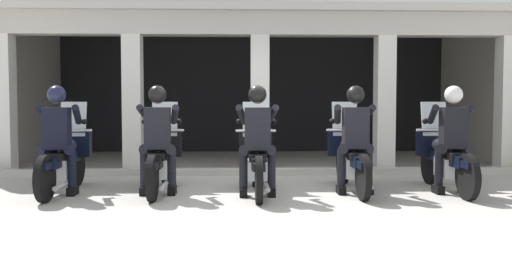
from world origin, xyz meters
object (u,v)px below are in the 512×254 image
object	(u,v)px
motorcycle_left	(161,158)
police_officer_right	(355,130)
police_officer_far_left	(58,130)
motorcycle_center	(257,159)
police_officer_center	(257,131)
police_officer_far_right	(452,130)
police_officer_left	(158,130)
motorcycle_far_left	(65,159)
motorcycle_right	(351,158)
motorcycle_far_right	(444,158)

from	to	relation	value
motorcycle_left	police_officer_right	world-z (taller)	police_officer_right
police_officer_far_left	police_officer_right	world-z (taller)	same
police_officer_right	motorcycle_center	bearing A→B (deg)	-171.41
police_officer_center	police_officer_right	xyz separation A→B (m)	(1.43, 0.16, 0.00)
police_officer_right	police_officer_far_right	size ratio (longest dim) A/B	1.00
police_officer_far_right	police_officer_left	bearing A→B (deg)	-167.37
motorcycle_far_left	police_officer_far_right	xyz separation A→B (m)	(5.73, -0.34, 0.44)
motorcycle_left	motorcycle_center	size ratio (longest dim) A/B	1.00
motorcycle_far_left	police_officer_right	xyz separation A→B (m)	(4.30, -0.31, 0.44)
police_officer_center	motorcycle_right	xyz separation A→B (m)	(1.43, 0.44, -0.44)
motorcycle_right	motorcycle_far_right	bearing A→B (deg)	12.52
motorcycle_far_left	motorcycle_far_right	size ratio (longest dim) A/B	1.00
motorcycle_left	police_officer_center	size ratio (longest dim) A/B	1.29
police_officer_far_left	police_officer_center	bearing A→B (deg)	6.60
motorcycle_right	police_officer_far_right	xyz separation A→B (m)	(1.43, -0.31, 0.44)
motorcycle_right	motorcycle_far_right	distance (m)	1.43
motorcycle_center	police_officer_right	bearing A→B (deg)	9.31
motorcycle_center	motorcycle_right	bearing A→B (deg)	20.61
police_officer_far_left	police_officer_center	size ratio (longest dim) A/B	1.00
motorcycle_center	police_officer_center	world-z (taller)	police_officer_center
police_officer_left	motorcycle_left	bearing A→B (deg)	98.81
police_officer_left	police_officer_far_left	bearing A→B (deg)	-171.10
police_officer_far_left	motorcycle_left	bearing A→B (deg)	21.38
motorcycle_right	motorcycle_far_right	size ratio (longest dim) A/B	1.00
motorcycle_left	motorcycle_right	bearing A→B (deg)	8.54
motorcycle_center	police_officer_center	distance (m)	0.52
motorcycle_left	police_officer_left	distance (m)	0.52
motorcycle_far_left	motorcycle_left	world-z (taller)	same
police_officer_far_left	police_officer_right	distance (m)	4.30
police_officer_right	motorcycle_far_right	xyz separation A→B (m)	(1.43, 0.26, -0.44)
motorcycle_center	motorcycle_far_right	world-z (taller)	same
motorcycle_far_right	motorcycle_left	bearing A→B (deg)	-167.37
motorcycle_center	motorcycle_far_right	xyz separation A→B (m)	(2.87, 0.13, 0.00)
motorcycle_left	police_officer_far_right	world-z (taller)	police_officer_far_right
police_officer_left	motorcycle_right	bearing A→B (deg)	14.19
motorcycle_far_left	motorcycle_left	distance (m)	1.43
motorcycle_far_right	motorcycle_center	bearing A→B (deg)	-164.06
police_officer_left	motorcycle_right	distance (m)	2.91
motorcycle_left	motorcycle_right	xyz separation A→B (m)	(2.87, -0.03, 0.00)
motorcycle_center	police_officer_far_right	size ratio (longest dim) A/B	1.29
police_officer_center	police_officer_far_right	size ratio (longest dim) A/B	1.00
motorcycle_left	motorcycle_center	distance (m)	1.44
police_officer_center	police_officer_far_left	bearing A→B (deg)	-169.40
police_officer_left	motorcycle_far_right	size ratio (longest dim) A/B	0.78
police_officer_center	police_officer_far_right	xyz separation A→B (m)	(2.87, 0.13, 0.00)
police_officer_left	police_officer_far_right	xyz separation A→B (m)	(4.30, -0.06, 0.00)
motorcycle_left	police_officer_left	bearing A→B (deg)	-81.19
motorcycle_center	motorcycle_far_right	bearing A→B (deg)	16.93
police_officer_center	motorcycle_far_right	world-z (taller)	police_officer_center
motorcycle_center	police_officer_far_right	xyz separation A→B (m)	(2.86, -0.15, 0.44)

